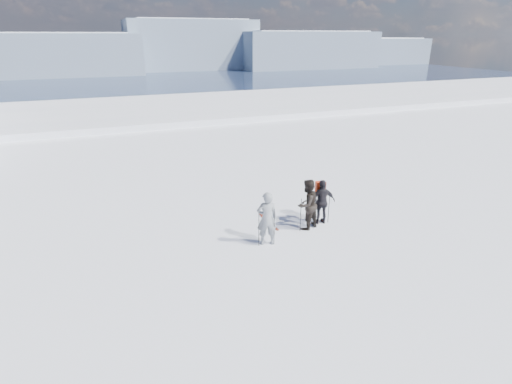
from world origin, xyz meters
TOP-DOWN VIEW (x-y plane):
  - lake_basin at (0.00, 30.00)m, footprint 820.00×820.00m
  - far_mountain_range at (29.60, 454.78)m, footprint 770.00×110.00m
  - skier_grey at (-1.40, 2.59)m, footprint 0.79×0.60m
  - skier_dark at (0.46, 3.16)m, footprint 1.14×1.03m
  - skier_pack at (1.20, 3.35)m, footprint 1.08×0.57m
  - backpack at (1.24, 3.59)m, footprint 0.40×0.26m
  - ski_poles at (0.05, 2.94)m, footprint 3.21×0.85m
  - skis_loose at (-0.68, 4.20)m, footprint 0.32×1.70m

SIDE VIEW (x-z plane):
  - far_mountain_range at x=29.60m, z-range -33.69..19.31m
  - lake_basin at x=0.00m, z-range -42.31..29.31m
  - skis_loose at x=-0.68m, z-range 0.00..0.03m
  - ski_poles at x=0.05m, z-range -0.05..1.29m
  - skier_pack at x=1.20m, z-range 0.00..1.76m
  - skier_dark at x=0.46m, z-range 0.00..1.93m
  - skier_grey at x=-1.40m, z-range 0.00..1.93m
  - backpack at x=1.24m, z-range 1.76..2.28m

